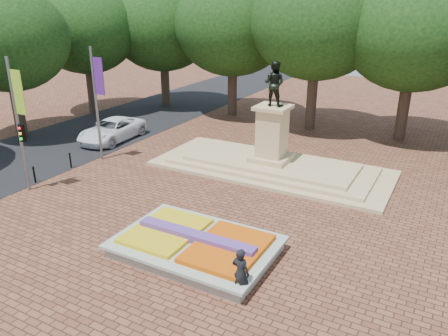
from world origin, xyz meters
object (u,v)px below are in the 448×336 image
at_px(flower_bed, 196,245).
at_px(pedestrian, 241,273).
at_px(van, 112,130).
at_px(monument, 271,156).

xyz_separation_m(flower_bed, pedestrian, (2.75, -1.55, 0.54)).
bearing_deg(van, flower_bed, -40.16).
height_order(flower_bed, van, van).
relative_size(monument, pedestrian, 7.63).
bearing_deg(flower_bed, monument, 95.87).
bearing_deg(pedestrian, van, -31.33).
relative_size(flower_bed, pedestrian, 3.43).
bearing_deg(pedestrian, flower_bed, -25.40).
bearing_deg(monument, flower_bed, -84.13).
bearing_deg(monument, van, -179.47).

